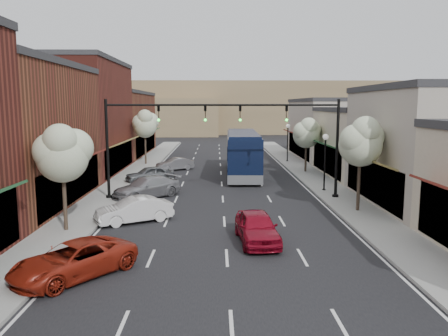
{
  "coord_description": "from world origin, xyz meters",
  "views": [
    {
      "loc": [
        -0.44,
        -22.22,
        6.58
      ],
      "look_at": [
        0.09,
        8.18,
        2.2
      ],
      "focal_mm": 35.0,
      "sensor_mm": 36.0,
      "label": 1
    }
  ],
  "objects_px": {
    "parked_car_d": "(150,174)",
    "parked_car_e": "(175,164)",
    "tree_right_near": "(362,141)",
    "tree_right_far": "(307,132)",
    "lamp_post_far": "(288,136)",
    "tree_left_near": "(63,152)",
    "coach_bus": "(243,153)",
    "tree_left_far": "(145,123)",
    "red_hatchback": "(257,227)",
    "signal_mast_left": "(141,134)",
    "signal_mast_right": "(304,134)",
    "lamp_post_near": "(325,153)",
    "parked_car_b": "(134,210)",
    "parked_car_a": "(74,260)",
    "parked_car_c": "(147,187)"
  },
  "relations": [
    {
      "from": "parked_car_d",
      "to": "parked_car_e",
      "type": "relative_size",
      "value": 1.08
    },
    {
      "from": "parked_car_d",
      "to": "tree_right_near",
      "type": "bearing_deg",
      "value": 29.13
    },
    {
      "from": "tree_right_near",
      "to": "parked_car_d",
      "type": "distance_m",
      "value": 18.62
    },
    {
      "from": "tree_right_far",
      "to": "lamp_post_far",
      "type": "bearing_deg",
      "value": 93.88
    },
    {
      "from": "tree_right_near",
      "to": "tree_left_near",
      "type": "xyz_separation_m",
      "value": [
        -16.6,
        -4.0,
        -0.23
      ]
    },
    {
      "from": "coach_bus",
      "to": "parked_car_e",
      "type": "distance_m",
      "value": 7.51
    },
    {
      "from": "tree_left_far",
      "to": "red_hatchback",
      "type": "bearing_deg",
      "value": -70.65
    },
    {
      "from": "signal_mast_left",
      "to": "red_hatchback",
      "type": "relative_size",
      "value": 1.84
    },
    {
      "from": "coach_bus",
      "to": "parked_car_e",
      "type": "xyz_separation_m",
      "value": [
        -6.73,
        3.0,
        -1.47
      ]
    },
    {
      "from": "parked_car_e",
      "to": "red_hatchback",
      "type": "bearing_deg",
      "value": -15.78
    },
    {
      "from": "signal_mast_right",
      "to": "lamp_post_near",
      "type": "xyz_separation_m",
      "value": [
        2.18,
        2.5,
        -1.62
      ]
    },
    {
      "from": "tree_left_far",
      "to": "lamp_post_near",
      "type": "relative_size",
      "value": 1.38
    },
    {
      "from": "signal_mast_left",
      "to": "lamp_post_far",
      "type": "distance_m",
      "value": 24.14
    },
    {
      "from": "signal_mast_left",
      "to": "parked_car_b",
      "type": "distance_m",
      "value": 7.23
    },
    {
      "from": "signal_mast_right",
      "to": "red_hatchback",
      "type": "bearing_deg",
      "value": -112.75
    },
    {
      "from": "coach_bus",
      "to": "signal_mast_left",
      "type": "bearing_deg",
      "value": -123.48
    },
    {
      "from": "lamp_post_near",
      "to": "parked_car_e",
      "type": "xyz_separation_m",
      "value": [
        -12.48,
        11.48,
        -2.38
      ]
    },
    {
      "from": "parked_car_b",
      "to": "parked_car_d",
      "type": "distance_m",
      "value": 13.04
    },
    {
      "from": "parked_car_a",
      "to": "parked_car_c",
      "type": "relative_size",
      "value": 0.95
    },
    {
      "from": "signal_mast_left",
      "to": "parked_car_d",
      "type": "relative_size",
      "value": 1.99
    },
    {
      "from": "tree_right_far",
      "to": "signal_mast_right",
      "type": "bearing_deg",
      "value": -102.85
    },
    {
      "from": "red_hatchback",
      "to": "parked_car_d",
      "type": "bearing_deg",
      "value": 109.67
    },
    {
      "from": "tree_left_near",
      "to": "parked_car_b",
      "type": "height_order",
      "value": "tree_left_near"
    },
    {
      "from": "signal_mast_right",
      "to": "lamp_post_far",
      "type": "relative_size",
      "value": 1.85
    },
    {
      "from": "signal_mast_left",
      "to": "coach_bus",
      "type": "xyz_separation_m",
      "value": [
        7.67,
        10.98,
        -2.52
      ]
    },
    {
      "from": "tree_right_far",
      "to": "tree_left_near",
      "type": "xyz_separation_m",
      "value": [
        -16.6,
        -20.0,
        0.23
      ]
    },
    {
      "from": "signal_mast_left",
      "to": "lamp_post_near",
      "type": "height_order",
      "value": "signal_mast_left"
    },
    {
      "from": "tree_right_far",
      "to": "parked_car_e",
      "type": "distance_m",
      "value": 13.6
    },
    {
      "from": "signal_mast_left",
      "to": "red_hatchback",
      "type": "bearing_deg",
      "value": -54.07
    },
    {
      "from": "tree_left_near",
      "to": "tree_right_near",
      "type": "bearing_deg",
      "value": 13.55
    },
    {
      "from": "red_hatchback",
      "to": "parked_car_b",
      "type": "relative_size",
      "value": 1.04
    },
    {
      "from": "red_hatchback",
      "to": "signal_mast_right",
      "type": "bearing_deg",
      "value": 62.25
    },
    {
      "from": "coach_bus",
      "to": "tree_left_near",
      "type": "bearing_deg",
      "value": -116.97
    },
    {
      "from": "lamp_post_near",
      "to": "coach_bus",
      "type": "distance_m",
      "value": 10.28
    },
    {
      "from": "lamp_post_near",
      "to": "red_hatchback",
      "type": "distance_m",
      "value": 14.03
    },
    {
      "from": "signal_mast_right",
      "to": "parked_car_a",
      "type": "relative_size",
      "value": 1.68
    },
    {
      "from": "tree_right_far",
      "to": "lamp_post_near",
      "type": "height_order",
      "value": "tree_right_far"
    },
    {
      "from": "tree_right_far",
      "to": "lamp_post_near",
      "type": "relative_size",
      "value": 1.22
    },
    {
      "from": "tree_right_far",
      "to": "tree_left_near",
      "type": "relative_size",
      "value": 0.95
    },
    {
      "from": "signal_mast_left",
      "to": "parked_car_b",
      "type": "bearing_deg",
      "value": -85.15
    },
    {
      "from": "tree_left_far",
      "to": "tree_left_near",
      "type": "bearing_deg",
      "value": -90.0
    },
    {
      "from": "red_hatchback",
      "to": "coach_bus",
      "type": "bearing_deg",
      "value": 83.49
    },
    {
      "from": "coach_bus",
      "to": "parked_car_a",
      "type": "height_order",
      "value": "coach_bus"
    },
    {
      "from": "tree_left_near",
      "to": "coach_bus",
      "type": "height_order",
      "value": "tree_left_near"
    },
    {
      "from": "tree_right_near",
      "to": "parked_car_b",
      "type": "distance_m",
      "value": 14.11
    },
    {
      "from": "parked_car_a",
      "to": "parked_car_c",
      "type": "height_order",
      "value": "parked_car_c"
    },
    {
      "from": "tree_left_near",
      "to": "parked_car_a",
      "type": "bearing_deg",
      "value": -68.85
    },
    {
      "from": "parked_car_c",
      "to": "parked_car_d",
      "type": "distance_m",
      "value": 6.41
    },
    {
      "from": "tree_left_far",
      "to": "parked_car_c",
      "type": "distance_m",
      "value": 18.02
    },
    {
      "from": "parked_car_c",
      "to": "parked_car_d",
      "type": "xyz_separation_m",
      "value": [
        -0.74,
        6.37,
        -0.05
      ]
    }
  ]
}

